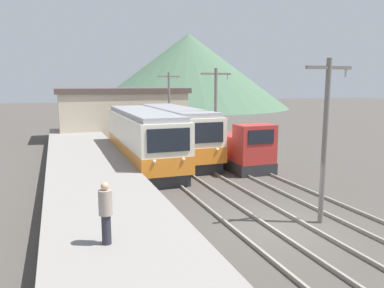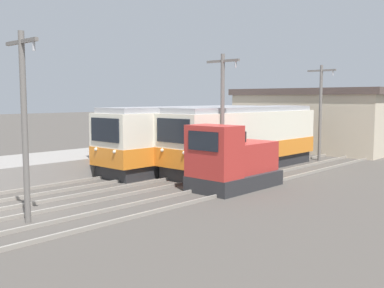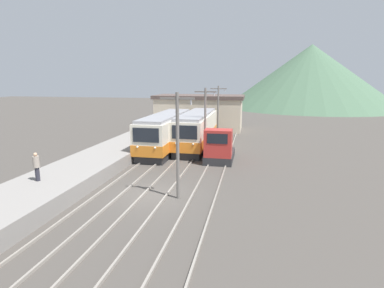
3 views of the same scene
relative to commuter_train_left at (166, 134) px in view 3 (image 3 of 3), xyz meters
The scene contains 14 objects.
ground_plane 12.48m from the commuter_train_left, 77.86° to the right, with size 200.00×200.00×0.00m, color #47423D.
platform_left 12.69m from the commuter_train_left, 106.80° to the right, with size 4.50×54.00×1.02m, color gray.
track_left 12.20m from the commuter_train_left, 90.00° to the right, with size 1.54×60.00×0.14m.
track_center 12.52m from the commuter_train_left, 76.96° to the right, with size 1.54×60.00×0.14m.
track_right 13.51m from the commuter_train_left, 64.37° to the right, with size 1.54×60.00×0.14m.
commuter_train_left is the anchor object (origin of this frame).
commuter_train_center 3.40m from the commuter_train_left, 34.57° to the left, with size 2.84×11.74×3.68m.
shunting_locomotive 6.57m from the commuter_train_left, 27.67° to the right, with size 2.40×4.56×3.00m.
catenary_mast_near 13.11m from the commuter_train_left, 70.63° to the right, with size 2.00×0.20×6.35m.
catenary_mast_mid 5.03m from the commuter_train_left, 23.82° to the right, with size 2.00×0.20×6.35m.
catenary_mast_far 9.65m from the commuter_train_left, 62.99° to the left, with size 2.00×0.20×6.35m.
person_on_platform 14.28m from the commuter_train_left, 106.77° to the right, with size 0.38×0.38×1.76m.
station_building 13.97m from the commuter_train_left, 85.93° to the left, with size 12.60×6.30×4.93m.
mountain_backdrop 60.28m from the commuter_train_left, 67.61° to the left, with size 43.70×43.70×16.04m.
Camera 3 is at (5.90, -16.72, 7.00)m, focal length 28.00 mm.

